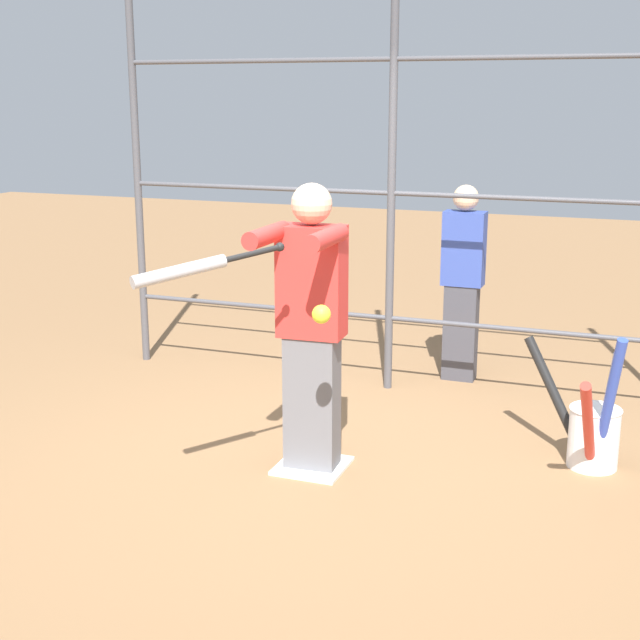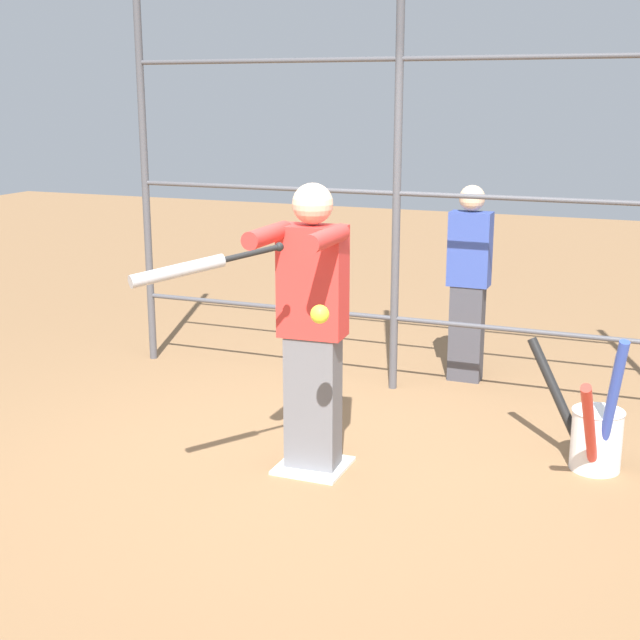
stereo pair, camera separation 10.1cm
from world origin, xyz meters
The scene contains 8 objects.
ground_plane centered at (0.00, 0.00, 0.00)m, with size 24.00×24.00×0.00m, color olive.
home_plate centered at (0.00, 0.00, 0.01)m, with size 0.40×0.40×0.02m.
fence_backstop centered at (0.00, -1.60, 1.48)m, with size 4.29×0.06×2.95m.
batter centered at (0.00, 0.02, 0.92)m, with size 0.44×0.58×1.70m.
baseball_bat_swinging centered at (0.29, 0.85, 1.35)m, with size 0.53×0.70×0.15m.
softball_in_flight centered at (-0.27, 0.57, 1.10)m, with size 0.10×0.10×0.10m.
bat_bucket centered at (-1.56, -0.57, 0.24)m, with size 0.64×0.92×0.88m.
bystander_behind_fence centered at (-0.46, -2.01, 0.79)m, with size 0.31×0.19×1.52m.
Camera 1 is at (-1.79, 4.62, 2.17)m, focal length 50.00 mm.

